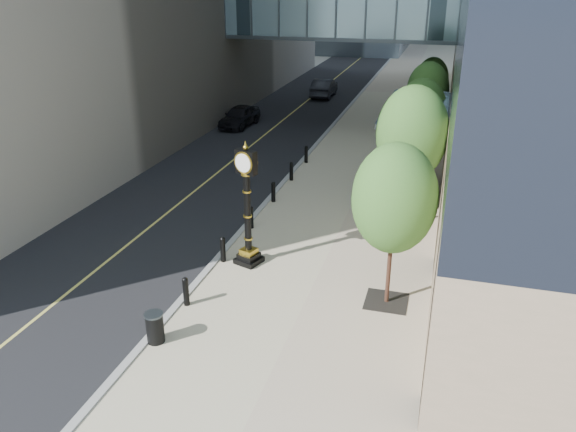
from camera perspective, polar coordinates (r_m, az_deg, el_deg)
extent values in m
plane|color=gray|center=(17.36, -3.41, -12.13)|extent=(320.00, 320.00, 0.00)
cube|color=black|center=(55.54, 3.41, 12.71)|extent=(8.00, 180.00, 0.02)
cube|color=tan|center=(54.39, 11.84, 12.07)|extent=(8.00, 180.00, 0.06)
cube|color=gray|center=(54.82, 7.58, 12.44)|extent=(0.25, 180.00, 0.07)
cube|color=#466370|center=(42.14, 5.46, 19.61)|extent=(17.00, 4.00, 3.00)
cube|color=#383F44|center=(42.25, 5.38, 17.65)|extent=(17.00, 4.20, 0.25)
cube|color=#383F44|center=(27.97, 13.02, 10.56)|extent=(3.00, 8.00, 0.25)
cube|color=#466370|center=(27.94, 13.04, 10.86)|extent=(2.80, 7.80, 0.06)
cylinder|color=#383F44|center=(25.06, 9.05, 4.43)|extent=(0.12, 0.12, 4.20)
cylinder|color=#383F44|center=(32.13, 10.80, 8.47)|extent=(0.12, 0.12, 4.20)
cylinder|color=black|center=(18.77, -10.32, -7.68)|extent=(0.20, 0.20, 0.90)
cylinder|color=black|center=(21.32, -6.63, -3.50)|extent=(0.20, 0.20, 0.90)
cylinder|color=black|center=(24.02, -3.77, -0.22)|extent=(0.20, 0.20, 0.90)
cylinder|color=black|center=(26.83, -1.50, 2.38)|extent=(0.20, 0.20, 0.90)
cylinder|color=black|center=(29.72, 0.34, 4.48)|extent=(0.20, 0.20, 0.90)
cylinder|color=black|center=(32.66, 1.86, 6.21)|extent=(0.20, 0.20, 0.90)
cube|color=black|center=(19.15, 9.96, -8.52)|extent=(1.40, 1.40, 0.02)
cylinder|color=#3B2319|center=(18.45, 10.26, -4.71)|extent=(0.14, 0.14, 2.89)
ellipsoid|color=#305C22|center=(17.53, 10.77, 1.76)|extent=(2.65, 2.65, 3.53)
cube|color=black|center=(24.93, 11.70, -0.88)|extent=(1.40, 1.40, 0.02)
cylinder|color=#3B2319|center=(24.34, 12.00, 2.55)|extent=(0.14, 0.14, 3.21)
ellipsoid|color=#305C22|center=(23.60, 12.50, 8.20)|extent=(2.94, 2.94, 3.92)
cube|color=black|center=(30.99, 12.77, 3.83)|extent=(1.40, 1.40, 0.02)
cylinder|color=#3B2319|center=(30.57, 13.00, 6.30)|extent=(0.14, 0.14, 2.81)
ellipsoid|color=#305C22|center=(30.04, 13.37, 10.26)|extent=(2.58, 2.58, 3.43)
cube|color=black|center=(37.20, 13.50, 6.99)|extent=(1.40, 1.40, 0.02)
cylinder|color=#3B2319|center=(36.86, 13.70, 9.05)|extent=(0.14, 0.14, 2.79)
ellipsoid|color=#305C22|center=(36.42, 14.02, 12.34)|extent=(2.56, 2.56, 3.41)
cube|color=black|center=(43.50, 14.02, 9.24)|extent=(1.40, 1.40, 0.02)
cylinder|color=#3B2319|center=(43.23, 14.18, 10.83)|extent=(0.14, 0.14, 2.51)
ellipsoid|color=#305C22|center=(42.88, 14.43, 13.36)|extent=(2.30, 2.30, 3.06)
cube|color=black|center=(21.30, -3.99, -4.49)|extent=(1.10, 1.10, 0.19)
cube|color=black|center=(21.21, -4.00, -4.03)|extent=(0.85, 0.85, 0.19)
cube|color=gold|center=(21.12, -4.02, -3.57)|extent=(0.67, 0.67, 0.19)
cylinder|color=black|center=(20.46, -4.14, 0.39)|extent=(0.25, 0.25, 2.97)
cube|color=black|center=(19.81, -4.30, 5.50)|extent=(0.86, 0.54, 0.86)
cylinder|color=white|center=(19.96, -4.13, 5.64)|extent=(0.65, 0.26, 0.67)
cylinder|color=white|center=(19.66, -4.46, 5.36)|extent=(0.65, 0.26, 0.67)
sphere|color=gold|center=(19.65, -4.34, 6.96)|extent=(0.19, 0.19, 0.19)
cylinder|color=black|center=(17.23, -13.36, -11.05)|extent=(0.56, 0.56, 0.90)
imported|color=beige|center=(27.66, 13.33, 3.34)|extent=(0.68, 0.48, 1.75)
imported|color=black|center=(41.20, -4.94, 10.08)|extent=(2.08, 4.51, 1.50)
imported|color=#222227|center=(51.89, 3.68, 12.87)|extent=(1.82, 4.88, 1.60)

